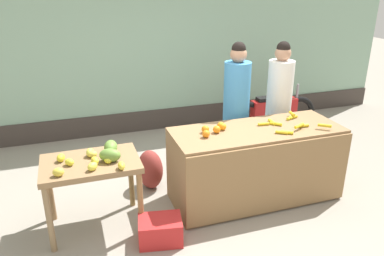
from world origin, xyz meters
name	(u,v)px	position (x,y,z in m)	size (l,w,h in m)	color
ground_plane	(212,204)	(0.00, 0.00, 0.00)	(24.00, 24.00, 0.00)	gray
market_wall_back	(155,36)	(0.00, 2.70, 1.63)	(8.98, 0.23, 3.32)	#8CB299
fruit_stall_counter	(256,164)	(0.55, -0.01, 0.45)	(2.00, 0.80, 0.90)	olive
side_table_wooden	(91,171)	(-1.35, 0.00, 0.68)	(0.99, 0.66, 0.79)	olive
banana_bunch_pile	(289,124)	(0.95, -0.03, 0.93)	(0.74, 0.60, 0.07)	gold
orange_pile	(214,129)	(0.03, 0.06, 0.95)	(0.34, 0.26, 0.09)	orange
mango_papaya_pile	(101,155)	(-1.24, -0.02, 0.85)	(0.69, 0.58, 0.14)	#DBC949
vendor_woman_blue_shirt	(236,111)	(0.57, 0.63, 0.91)	(0.34, 0.34, 1.81)	#33333D
vendor_woman_white_shirt	(278,106)	(1.21, 0.66, 0.90)	(0.34, 0.34, 1.78)	#33333D
parked_motorcycle	(273,113)	(1.75, 1.65, 0.40)	(1.60, 0.18, 0.88)	black
produce_crate	(160,230)	(-0.76, -0.47, 0.13)	(0.44, 0.32, 0.26)	red
produce_sack	(150,169)	(-0.61, 0.62, 0.26)	(0.36, 0.30, 0.52)	maroon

